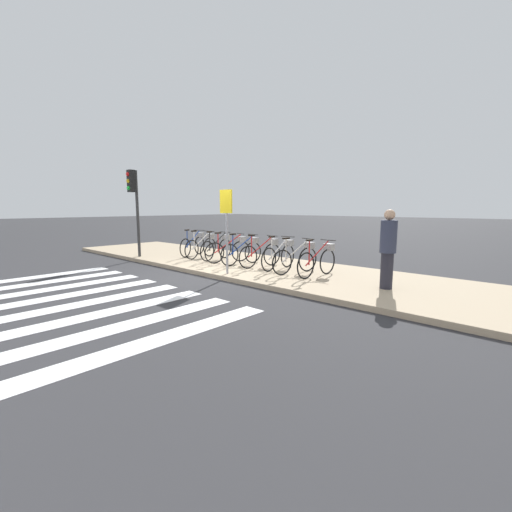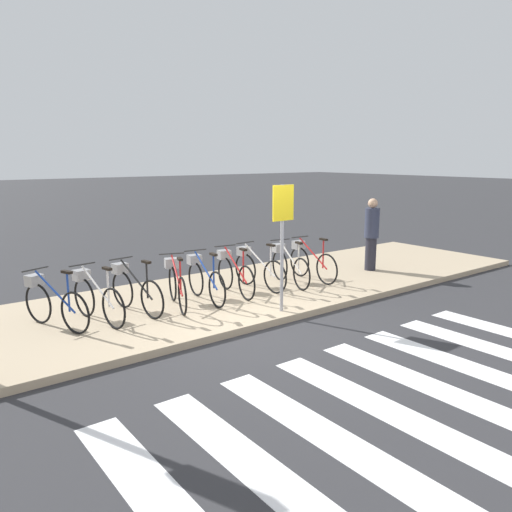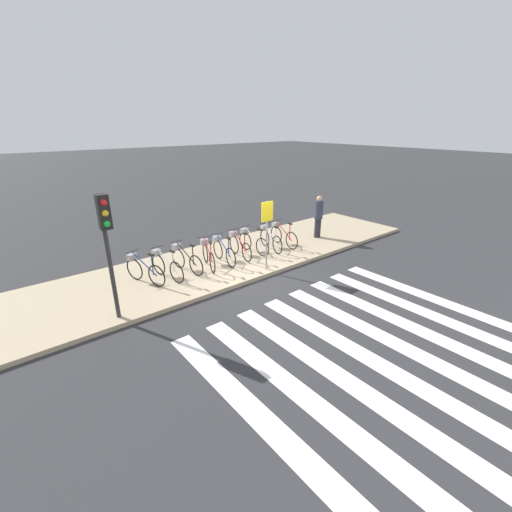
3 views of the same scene
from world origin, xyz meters
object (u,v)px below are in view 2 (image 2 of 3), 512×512
parked_bicycle_7 (288,264)px  sign_post (283,226)px  parked_bicycle_4 (204,278)px  parked_bicycle_6 (257,267)px  parked_bicycle_8 (310,260)px  parked_bicycle_2 (134,288)px  parked_bicycle_5 (233,272)px  parked_bicycle_0 (52,301)px  parked_bicycle_3 (176,283)px  parked_bicycle_1 (95,296)px  pedestrian (372,233)px

parked_bicycle_7 → sign_post: 2.17m
parked_bicycle_4 → parked_bicycle_6: 1.34m
parked_bicycle_8 → sign_post: 2.63m
parked_bicycle_2 → parked_bicycle_5: same height
parked_bicycle_0 → parked_bicycle_5: same height
parked_bicycle_0 → sign_post: 3.91m
parked_bicycle_3 → parked_bicycle_7: (2.64, -0.02, 0.00)m
parked_bicycle_1 → parked_bicycle_8: (4.75, -0.05, 0.00)m
parked_bicycle_6 → sign_post: sign_post is taller
pedestrian → sign_post: size_ratio=0.78×
parked_bicycle_0 → parked_bicycle_7: bearing=-2.2°
parked_bicycle_1 → parked_bicycle_0: bearing=169.9°
parked_bicycle_1 → parked_bicycle_5: size_ratio=1.00×
parked_bicycle_5 → pedestrian: (3.79, -0.26, 0.46)m
parked_bicycle_5 → parked_bicycle_6: same height
pedestrian → sign_post: sign_post is taller
parked_bicycle_0 → parked_bicycle_5: size_ratio=0.95×
parked_bicycle_2 → parked_bicycle_6: 2.68m
parked_bicycle_5 → parked_bicycle_8: size_ratio=0.99×
parked_bicycle_3 → parked_bicycle_6: 1.93m
pedestrian → parked_bicycle_0: bearing=177.3°
parked_bicycle_6 → sign_post: size_ratio=0.72×
parked_bicycle_2 → parked_bicycle_8: (4.04, -0.14, 0.00)m
parked_bicycle_1 → sign_post: 3.30m
parked_bicycle_4 → parked_bicycle_7: (2.05, -0.03, 0.00)m
parked_bicycle_6 → parked_bicycle_7: (0.72, -0.15, 0.00)m
parked_bicycle_0 → parked_bicycle_3: size_ratio=0.99×
parked_bicycle_0 → parked_bicycle_8: (5.40, -0.16, 0.00)m
parked_bicycle_0 → parked_bicycle_4: bearing=-3.1°
parked_bicycle_0 → parked_bicycle_4: 2.70m
parked_bicycle_4 → parked_bicycle_5: bearing=5.2°
parked_bicycle_1 → parked_bicycle_6: size_ratio=0.99×
parked_bicycle_2 → sign_post: size_ratio=0.72×
parked_bicycle_0 → parked_bicycle_2: same height
parked_bicycle_2 → pedestrian: pedestrian is taller
parked_bicycle_1 → parked_bicycle_2: same height
parked_bicycle_1 → parked_bicycle_3: size_ratio=1.03×
parked_bicycle_4 → parked_bicycle_5: size_ratio=1.00×
parked_bicycle_4 → parked_bicycle_2: bearing=174.7°
parked_bicycle_6 → parked_bicycle_8: same height
parked_bicycle_5 → parked_bicycle_8: (1.99, -0.08, 0.00)m
parked_bicycle_7 → parked_bicycle_4: bearing=179.0°
parked_bicycle_4 → parked_bicycle_7: same height
parked_bicycle_0 → pedestrian: (7.20, -0.34, 0.46)m
pedestrian → parked_bicycle_1: bearing=178.0°
parked_bicycle_4 → parked_bicycle_6: bearing=5.1°
sign_post → parked_bicycle_4: bearing=117.9°
parked_bicycle_3 → parked_bicycle_7: 2.64m
parked_bicycle_0 → parked_bicycle_2: bearing=-0.9°
parked_bicycle_6 → parked_bicycle_2: bearing=179.9°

